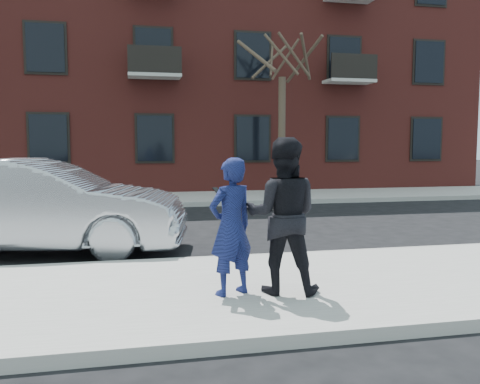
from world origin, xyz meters
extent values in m
plane|color=black|center=(0.00, 0.00, 0.00)|extent=(100.00, 100.00, 0.00)
cube|color=gray|center=(0.00, -0.25, 0.07)|extent=(50.00, 3.50, 0.15)
cube|color=#999691|center=(0.00, 1.55, 0.07)|extent=(50.00, 0.10, 0.15)
cube|color=gray|center=(0.00, 11.25, 0.07)|extent=(50.00, 3.50, 0.15)
cube|color=#999691|center=(0.00, 9.45, 0.07)|extent=(50.00, 0.10, 0.15)
cube|color=maroon|center=(2.00, 18.00, 6.00)|extent=(24.00, 10.00, 12.00)
cube|color=black|center=(3.90, 12.94, 2.20)|extent=(1.30, 0.06, 1.70)
cube|color=black|center=(11.50, 12.94, 2.20)|extent=(1.30, 0.06, 1.70)
cube|color=black|center=(3.90, 12.94, 5.40)|extent=(1.30, 0.06, 1.70)
cube|color=black|center=(11.50, 12.94, 5.40)|extent=(1.30, 0.06, 1.70)
cylinder|color=#3B2C23|center=(4.50, 11.00, 2.25)|extent=(0.26, 0.26, 4.20)
imported|color=#999BA3|center=(-2.45, 3.11, 0.86)|extent=(5.46, 2.73, 1.72)
imported|color=navy|center=(0.36, -0.56, 0.99)|extent=(0.72, 0.62, 1.68)
cube|color=black|center=(0.22, -0.38, 1.41)|extent=(0.12, 0.14, 0.08)
imported|color=black|center=(1.00, -0.60, 1.11)|extent=(1.11, 0.98, 1.92)
cube|color=black|center=(0.91, -0.38, 1.17)|extent=(0.09, 0.14, 0.06)
camera|label=1|loc=(-0.82, -6.54, 1.99)|focal=38.00mm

